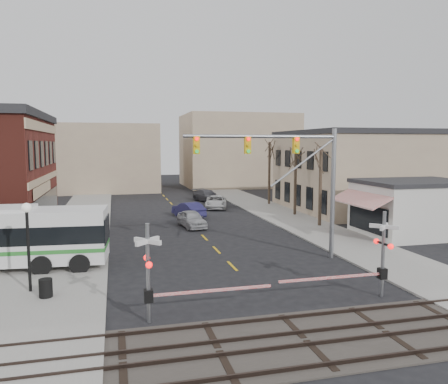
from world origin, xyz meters
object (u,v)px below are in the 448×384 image
(car_c, at_px, (216,202))
(pedestrian_near, at_px, (70,249))
(rr_crossing_east, at_px, (375,256))
(traffic_signal_mast, at_px, (294,167))
(car_b, at_px, (188,210))
(car_a, at_px, (192,219))
(pedestrian_far, at_px, (52,238))
(rr_crossing_west, at_px, (159,274))
(street_lamp, at_px, (27,228))
(trash_bin, at_px, (46,288))
(car_d, at_px, (207,196))

(car_c, relative_size, pedestrian_near, 2.96)
(rr_crossing_east, bearing_deg, pedestrian_near, 146.73)
(traffic_signal_mast, distance_m, car_b, 18.29)
(car_a, distance_m, pedestrian_far, 12.02)
(rr_crossing_west, relative_size, car_b, 1.25)
(rr_crossing_west, xyz_separation_m, street_lamp, (-5.61, 4.81, 1.18))
(pedestrian_near, bearing_deg, car_a, -67.13)
(rr_crossing_east, height_order, car_c, rr_crossing_east)
(rr_crossing_east, distance_m, car_c, 29.41)
(car_b, distance_m, pedestrian_near, 17.70)
(car_c, xyz_separation_m, pedestrian_near, (-13.46, -20.13, 0.27))
(traffic_signal_mast, height_order, car_a, traffic_signal_mast)
(rr_crossing_east, xyz_separation_m, car_b, (-4.59, 24.18, -1.23))
(rr_crossing_west, bearing_deg, rr_crossing_east, 2.25)
(rr_crossing_east, distance_m, car_b, 24.64)
(rr_crossing_west, xyz_separation_m, trash_bin, (-4.77, 3.77, -1.43))
(traffic_signal_mast, xyz_separation_m, street_lamp, (-14.37, -2.51, -2.56))
(trash_bin, relative_size, car_a, 0.20)
(car_c, bearing_deg, car_d, 102.25)
(traffic_signal_mast, height_order, car_c, traffic_signal_mast)
(traffic_signal_mast, relative_size, trash_bin, 11.18)
(car_a, xyz_separation_m, car_d, (4.80, 16.33, -0.01))
(rr_crossing_east, bearing_deg, car_c, 91.23)
(car_d, bearing_deg, car_b, -128.98)
(traffic_signal_mast, height_order, pedestrian_far, traffic_signal_mast)
(trash_bin, bearing_deg, rr_crossing_west, -38.32)
(trash_bin, height_order, car_c, car_c)
(street_lamp, height_order, car_b, street_lamp)
(rr_crossing_west, relative_size, pedestrian_near, 3.36)
(rr_crossing_east, relative_size, car_c, 1.13)
(rr_crossing_east, xyz_separation_m, pedestrian_near, (-14.10, 9.25, -1.01))
(car_d, bearing_deg, pedestrian_far, -142.40)
(pedestrian_near, distance_m, pedestrian_far, 3.95)
(street_lamp, relative_size, car_c, 0.85)
(traffic_signal_mast, distance_m, car_c, 23.01)
(rr_crossing_east, distance_m, car_d, 35.33)
(car_c, xyz_separation_m, pedestrian_far, (-14.93, -16.46, 0.20))
(rr_crossing_west, distance_m, car_c, 31.19)
(street_lamp, distance_m, car_a, 18.00)
(traffic_signal_mast, bearing_deg, rr_crossing_west, -140.15)
(trash_bin, xyz_separation_m, pedestrian_far, (-0.92, 9.54, 0.35))
(traffic_signal_mast, xyz_separation_m, pedestrian_far, (-14.45, 5.99, -4.82))
(trash_bin, distance_m, car_d, 34.96)
(traffic_signal_mast, bearing_deg, car_d, 88.54)
(car_a, distance_m, car_d, 17.02)
(rr_crossing_west, height_order, car_b, rr_crossing_west)
(car_b, relative_size, pedestrian_far, 2.92)
(traffic_signal_mast, height_order, street_lamp, traffic_signal_mast)
(car_c, bearing_deg, pedestrian_near, -109.12)
(rr_crossing_east, xyz_separation_m, car_a, (-5.18, 18.98, -1.25))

